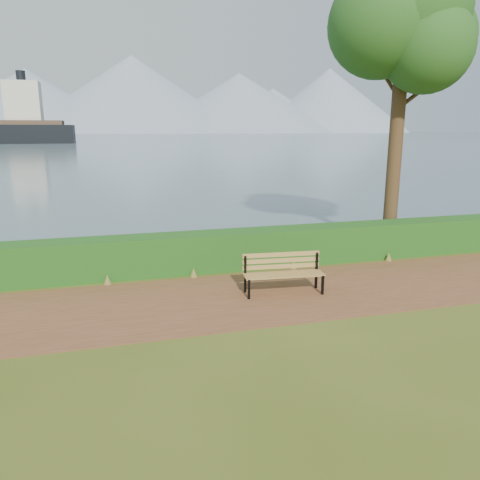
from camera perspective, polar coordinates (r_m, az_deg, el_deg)
name	(u,v)px	position (r m, az deg, el deg)	size (l,w,h in m)	color
ground	(260,301)	(10.29, 2.45, -7.44)	(140.00, 140.00, 0.00)	#454E16
path	(256,296)	(10.55, 1.94, -6.85)	(40.00, 3.40, 0.01)	brown
hedge	(230,250)	(12.52, -1.19, -1.20)	(32.00, 0.85, 1.00)	#164D16
water	(113,135)	(269.18, -15.26, 12.22)	(700.00, 510.00, 0.00)	#425A6B
mountains	(97,98)	(415.93, -17.06, 16.21)	(585.00, 190.00, 70.00)	#7A8BA3
bench	(283,270)	(10.69, 5.24, -3.71)	(1.85, 0.70, 0.91)	black
tree	(405,20)	(15.26, 19.46, 24.00)	(4.61, 3.80, 8.94)	#3E2519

